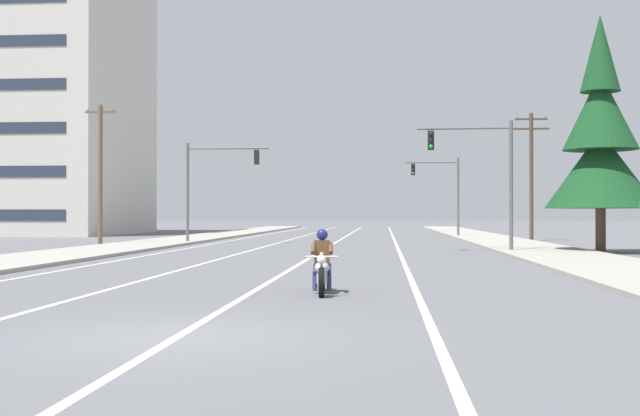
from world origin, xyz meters
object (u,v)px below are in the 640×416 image
Objects in this scene: motorcycle_with_rider at (322,268)px; traffic_signal_near_left at (211,177)px; utility_pole_left_near at (100,172)px; apartment_building_far_left_block at (7,100)px; conifer_tree_right_verge_near at (600,143)px; traffic_signal_near_right at (484,166)px; utility_pole_right_far at (531,172)px; traffic_signal_mid_right at (443,185)px.

motorcycle_with_rider is 0.35× the size of traffic_signal_near_left.
apartment_building_far_left_block reaches higher than utility_pole_left_near.
traffic_signal_near_right is at bearing -177.03° from conifer_tree_right_verge_near.
apartment_building_far_left_block is at bearing 145.21° from conifer_tree_right_verge_near.
utility_pole_right_far is 47.26m from apartment_building_far_left_block.
traffic_signal_near_right and traffic_signal_near_left have the same top height.
utility_pole_left_near is at bearing -140.69° from traffic_signal_mid_right.
conifer_tree_right_verge_near reaches higher than traffic_signal_mid_right.
apartment_building_far_left_block is at bearing 141.38° from traffic_signal_near_right.
apartment_building_far_left_block is (-23.60, 20.93, 8.12)m from traffic_signal_near_left.
traffic_signal_near_right is 22.27m from utility_pole_left_near.
traffic_signal_near_right is 1.00× the size of traffic_signal_near_left.
apartment_building_far_left_block reaches higher than traffic_signal_near_right.
motorcycle_with_rider is 23.28m from conifer_tree_right_verge_near.
motorcycle_with_rider is 20.66m from traffic_signal_near_right.
conifer_tree_right_verge_near reaches higher than motorcycle_with_rider.
utility_pole_left_near is at bearing 119.69° from motorcycle_with_rider.
traffic_signal_mid_right is at bearing -10.00° from apartment_building_far_left_block.
traffic_signal_near_left is 1.00× the size of traffic_signal_mid_right.
traffic_signal_near_right is 18.36m from traffic_signal_near_left.
utility_pole_right_far is (20.43, 5.54, 0.53)m from traffic_signal_near_left.
conifer_tree_right_verge_near is (20.73, -9.87, 1.01)m from traffic_signal_near_left.
utility_pole_left_near is 0.73× the size of conifer_tree_right_verge_near.
conifer_tree_right_verge_near is 54.45m from apartment_building_far_left_block.
traffic_signal_mid_right is 0.76× the size of utility_pole_left_near.
utility_pole_right_far reaches higher than traffic_signal_near_left.
utility_pole_left_near is at bearing -151.41° from traffic_signal_near_left.
utility_pole_left_near is at bearing 161.78° from traffic_signal_near_right.
traffic_signal_near_left is at bearing -137.27° from traffic_signal_mid_right.
conifer_tree_right_verge_near is (5.49, -23.95, 1.07)m from traffic_signal_mid_right.
traffic_signal_mid_right is 40.28m from apartment_building_far_left_block.
conifer_tree_right_verge_near is at bearing 59.66° from motorcycle_with_rider.
apartment_building_far_left_block is (-44.34, 30.80, 7.10)m from conifer_tree_right_verge_near.
utility_pole_left_near is (-21.15, 6.96, 0.18)m from traffic_signal_near_right.
conifer_tree_right_verge_near is (11.54, 19.71, 4.54)m from motorcycle_with_rider.
utility_pole_right_far is 15.42m from conifer_tree_right_verge_near.
utility_pole_left_near is 27.42m from conifer_tree_right_verge_near.
utility_pole_left_near is at bearing -53.64° from apartment_building_far_left_block.
motorcycle_with_rider is 31.17m from traffic_signal_near_left.
traffic_signal_near_right is 50.46m from apartment_building_far_left_block.
apartment_building_far_left_block is (-32.80, 50.51, 11.64)m from motorcycle_with_rider.
apartment_building_far_left_block is at bearing 123.00° from motorcycle_with_rider.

